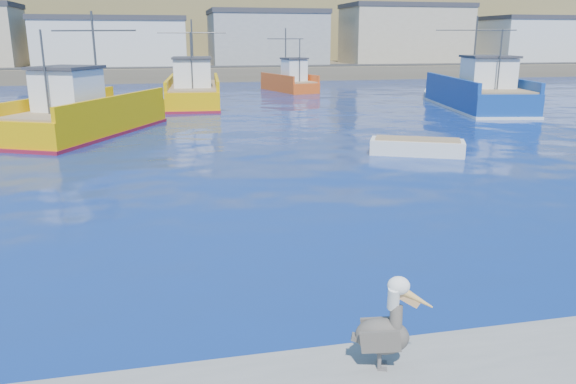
# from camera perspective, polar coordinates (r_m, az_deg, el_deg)

# --- Properties ---
(ground) EXTENTS (260.00, 260.00, 0.00)m
(ground) POSITION_cam_1_polar(r_m,az_deg,el_deg) (12.16, 8.81, -9.13)
(ground) COLOR #071759
(ground) RESTS_ON ground
(dock_bollards) EXTENTS (36.20, 0.20, 0.30)m
(dock_bollards) POSITION_cam_1_polar(r_m,az_deg,el_deg) (9.42, 20.15, -13.16)
(dock_bollards) COLOR #4C4C4C
(dock_bollards) RESTS_ON dock
(far_shore) EXTENTS (200.00, 81.00, 24.00)m
(far_shore) POSITION_cam_1_polar(r_m,az_deg,el_deg) (119.61, -10.98, 16.97)
(far_shore) COLOR brown
(far_shore) RESTS_ON ground
(trawler_yellow_a) EXTENTS (8.16, 11.50, 6.48)m
(trawler_yellow_a) POSITION_cam_1_polar(r_m,az_deg,el_deg) (31.91, -19.84, 7.28)
(trawler_yellow_a) COLOR #DEA303
(trawler_yellow_a) RESTS_ON ground
(trawler_yellow_b) EXTENTS (5.28, 11.42, 6.50)m
(trawler_yellow_b) POSITION_cam_1_polar(r_m,az_deg,el_deg) (44.50, -9.55, 10.01)
(trawler_yellow_b) COLOR #DEA303
(trawler_yellow_b) RESTS_ON ground
(trawler_blue) EXTENTS (6.65, 13.08, 6.67)m
(trawler_blue) POSITION_cam_1_polar(r_m,az_deg,el_deg) (43.85, 18.76, 9.44)
(trawler_blue) COLOR navy
(trawler_blue) RESTS_ON ground
(boat_orange) EXTENTS (4.50, 7.89, 5.97)m
(boat_orange) POSITION_cam_1_polar(r_m,az_deg,el_deg) (55.76, 0.23, 11.21)
(boat_orange) COLOR #DA4D17
(boat_orange) RESTS_ON ground
(skiff_mid) EXTENTS (4.28, 3.01, 0.88)m
(skiff_mid) POSITION_cam_1_polar(r_m,az_deg,el_deg) (25.68, 12.95, 4.36)
(skiff_mid) COLOR silver
(skiff_mid) RESTS_ON ground
(skiff_far) EXTENTS (2.85, 3.83, 0.79)m
(skiff_far) POSITION_cam_1_polar(r_m,az_deg,el_deg) (52.01, 14.41, 9.63)
(skiff_far) COLOR silver
(skiff_far) RESTS_ON ground
(pelican) EXTENTS (1.10, 0.69, 1.38)m
(pelican) POSITION_cam_1_polar(r_m,az_deg,el_deg) (8.16, 9.86, -13.52)
(pelican) COLOR #595451
(pelican) RESTS_ON dock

